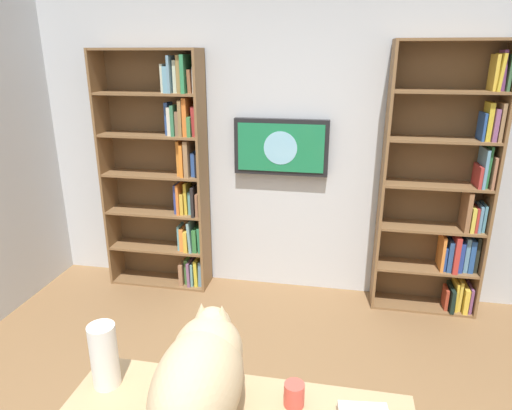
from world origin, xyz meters
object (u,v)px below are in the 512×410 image
(coffee_mug, at_px, (294,394))
(wall_mounted_tv, at_px, (281,147))
(paper_towel_roll, at_px, (104,356))
(bookshelf_left, at_px, (447,193))
(bookshelf_right, at_px, (168,172))
(cat, at_px, (201,374))

(coffee_mug, bearing_deg, wall_mounted_tv, -80.81)
(wall_mounted_tv, height_order, paper_towel_roll, wall_mounted_tv)
(bookshelf_left, bearing_deg, wall_mounted_tv, -3.58)
(bookshelf_right, xyz_separation_m, coffee_mug, (-1.35, 2.20, -0.26))
(bookshelf_left, xyz_separation_m, wall_mounted_tv, (1.34, -0.08, 0.30))
(bookshelf_right, xyz_separation_m, wall_mounted_tv, (-0.98, -0.08, 0.24))
(wall_mounted_tv, bearing_deg, coffee_mug, 99.19)
(bookshelf_left, relative_size, bookshelf_right, 1.03)
(bookshelf_right, height_order, wall_mounted_tv, bookshelf_right)
(wall_mounted_tv, height_order, coffee_mug, wall_mounted_tv)
(bookshelf_left, relative_size, coffee_mug, 22.44)
(bookshelf_left, height_order, cat, bookshelf_left)
(paper_towel_roll, relative_size, coffee_mug, 2.89)
(bookshelf_right, relative_size, coffee_mug, 21.81)
(wall_mounted_tv, bearing_deg, bookshelf_left, 176.42)
(paper_towel_roll, distance_m, coffee_mug, 0.78)
(paper_towel_roll, bearing_deg, coffee_mug, -177.96)
(wall_mounted_tv, height_order, cat, wall_mounted_tv)
(cat, height_order, paper_towel_roll, cat)
(bookshelf_left, xyz_separation_m, bookshelf_right, (2.32, 0.00, 0.06))
(bookshelf_right, bearing_deg, wall_mounted_tv, -175.13)
(cat, distance_m, coffee_mug, 0.38)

